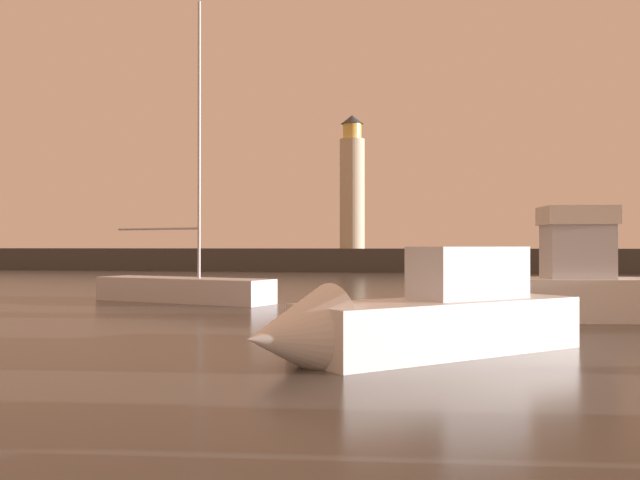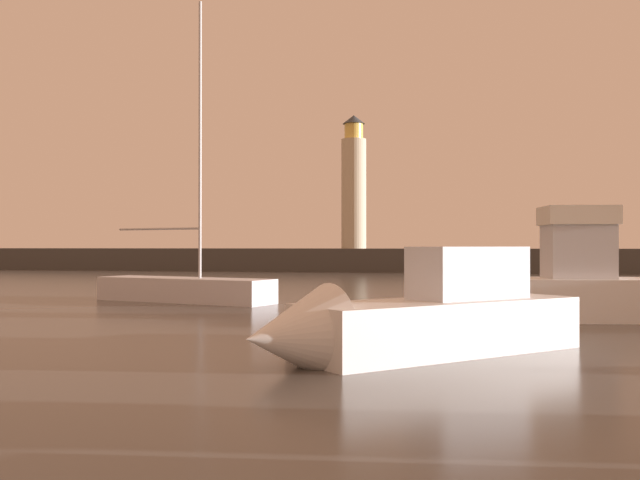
{
  "view_description": "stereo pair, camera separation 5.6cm",
  "coord_description": "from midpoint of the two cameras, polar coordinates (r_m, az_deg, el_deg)",
  "views": [
    {
      "loc": [
        3.89,
        -1.81,
        2.23
      ],
      "look_at": [
        0.34,
        15.92,
        2.37
      ],
      "focal_mm": 41.0,
      "sensor_mm": 36.0,
      "label": 1
    },
    {
      "loc": [
        3.95,
        -1.8,
        2.23
      ],
      "look_at": [
        0.34,
        15.92,
        2.37
      ],
      "focal_mm": 41.0,
      "sensor_mm": 36.0,
      "label": 2
    }
  ],
  "objects": [
    {
      "name": "sailboat_moored",
      "position": [
        29.56,
        -10.47,
        -3.7
      ],
      "size": [
        7.83,
        3.96,
        11.85
      ],
      "color": "silver",
      "rests_on": "ground_plane"
    },
    {
      "name": "lighthouse",
      "position": [
        63.25,
        2.68,
        4.28
      ],
      "size": [
        2.14,
        2.14,
        11.53
      ],
      "color": "beige",
      "rests_on": "breakwater"
    },
    {
      "name": "ground_plane",
      "position": [
        32.36,
        4.53,
        -4.4
      ],
      "size": [
        220.0,
        220.0,
        0.0
      ],
      "primitive_type": "plane",
      "color": "#4C4742"
    },
    {
      "name": "motorboat_0",
      "position": [
        14.83,
        7.1,
        -6.27
      ],
      "size": [
        6.82,
        6.76,
        2.54
      ],
      "color": "white",
      "rests_on": "ground_plane"
    },
    {
      "name": "breakwater",
      "position": [
        62.43,
        7.9,
        -1.58
      ],
      "size": [
        89.78,
        4.02,
        1.98
      ],
      "primitive_type": "cube",
      "color": "#423F3D",
      "rests_on": "ground_plane"
    }
  ]
}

